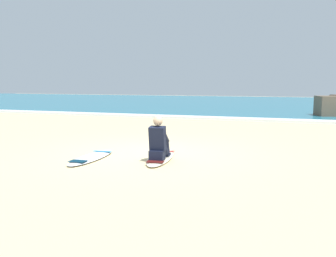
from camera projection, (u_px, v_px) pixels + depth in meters
name	position (u px, v px, depth m)	size (l,w,h in m)	color
ground_plane	(149.00, 153.00, 9.05)	(80.00, 80.00, 0.00)	beige
sea	(253.00, 103.00, 30.21)	(80.00, 28.00, 0.10)	teal
breaking_foam	(220.00, 118.00, 17.40)	(80.00, 0.90, 0.11)	white
surfboard_main	(161.00, 157.00, 8.44)	(0.88, 2.14, 0.08)	#EFE5C6
surfer_seated	(159.00, 142.00, 8.07)	(0.41, 0.73, 0.95)	black
surfboard_spare_near	(92.00, 157.00, 8.43)	(0.64, 1.97, 0.08)	silver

